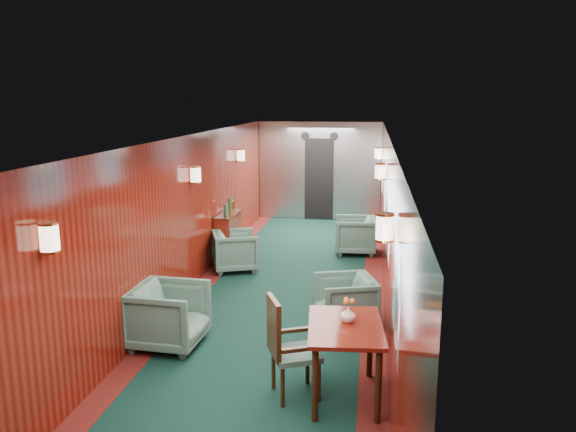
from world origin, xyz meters
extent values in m
plane|color=black|center=(0.00, 0.00, 0.00)|extent=(12.00, 12.00, 0.00)
cube|color=white|center=(0.00, 0.00, 2.35)|extent=(3.00, 12.00, 0.10)
cube|color=white|center=(0.00, 0.00, 2.36)|extent=(1.20, 12.00, 0.06)
cube|color=#62170D|center=(0.00, 6.00, 1.20)|extent=(3.00, 0.10, 2.40)
cube|color=#62170D|center=(-1.50, 0.00, 1.20)|extent=(0.10, 12.00, 2.40)
cube|color=#62170D|center=(1.50, 0.00, 1.20)|extent=(0.10, 12.00, 2.40)
cube|color=#47110E|center=(-1.35, 0.00, 0.00)|extent=(0.30, 12.00, 0.01)
cube|color=#47110E|center=(1.35, 0.00, 0.00)|extent=(0.30, 12.00, 0.01)
cube|color=#B6B7BD|center=(0.00, 5.92, 1.20)|extent=(2.98, 0.12, 2.38)
cube|color=black|center=(0.00, 5.84, 1.00)|extent=(0.70, 0.06, 2.00)
cylinder|color=black|center=(-0.35, 5.85, 2.05)|extent=(0.20, 0.04, 0.20)
cylinder|color=black|center=(0.35, 5.85, 2.05)|extent=(0.20, 0.04, 0.20)
cube|color=silver|center=(1.49, -3.50, 1.45)|extent=(0.02, 1.10, 0.80)
cube|color=#446667|center=(1.48, -3.50, 1.45)|extent=(0.01, 0.96, 0.66)
cube|color=silver|center=(1.49, -1.00, 1.45)|extent=(0.02, 1.10, 0.80)
cube|color=#446667|center=(1.48, -1.00, 1.45)|extent=(0.01, 0.96, 0.66)
cube|color=silver|center=(1.49, 1.50, 1.45)|extent=(0.02, 1.10, 0.80)
cube|color=#446667|center=(1.48, 1.50, 1.45)|extent=(0.01, 0.96, 0.66)
cube|color=silver|center=(1.49, 4.00, 1.45)|extent=(0.02, 1.10, 0.80)
cube|color=#446667|center=(1.48, 4.00, 1.45)|extent=(0.01, 0.96, 0.66)
cylinder|color=#FFF0C6|center=(-1.40, -3.50, 1.80)|extent=(0.16, 0.16, 0.24)
cylinder|color=#B87C33|center=(-1.40, -3.50, 1.68)|extent=(0.17, 0.17, 0.02)
cylinder|color=#FFF0C6|center=(1.40, -2.70, 1.80)|extent=(0.16, 0.16, 0.24)
cylinder|color=#B87C33|center=(1.40, -2.70, 1.68)|extent=(0.17, 0.17, 0.02)
cylinder|color=#FFF0C6|center=(-1.40, 0.50, 1.80)|extent=(0.16, 0.16, 0.24)
cylinder|color=#B87C33|center=(-1.40, 0.50, 1.68)|extent=(0.17, 0.17, 0.02)
cylinder|color=#FFF0C6|center=(1.40, 1.30, 1.80)|extent=(0.16, 0.16, 0.24)
cylinder|color=#B87C33|center=(1.40, 1.30, 1.68)|extent=(0.17, 0.17, 0.02)
cylinder|color=#FFF0C6|center=(-1.40, 3.50, 1.80)|extent=(0.16, 0.16, 0.24)
cylinder|color=#B87C33|center=(-1.40, 3.50, 1.68)|extent=(0.17, 0.17, 0.02)
cylinder|color=#FFF0C6|center=(1.40, 4.30, 1.80)|extent=(0.16, 0.16, 0.24)
cylinder|color=#B87C33|center=(1.40, 4.30, 1.68)|extent=(0.17, 0.17, 0.02)
cube|color=#62170D|center=(1.06, -2.55, 0.75)|extent=(0.81, 1.09, 0.04)
cylinder|color=#331A0B|center=(0.81, -3.02, 0.37)|extent=(0.06, 0.06, 0.73)
cylinder|color=#331A0B|center=(1.39, -2.97, 0.37)|extent=(0.06, 0.06, 0.73)
cylinder|color=#331A0B|center=(0.73, -2.14, 0.37)|extent=(0.06, 0.06, 0.73)
cylinder|color=#331A0B|center=(1.31, -2.08, 0.37)|extent=(0.06, 0.06, 0.73)
cube|color=#1B4138|center=(0.57, -2.58, 0.45)|extent=(0.59, 0.59, 0.06)
cube|color=#331A0B|center=(0.37, -2.67, 0.76)|extent=(0.21, 0.39, 0.58)
cube|color=#1B4138|center=(0.39, -2.66, 0.70)|extent=(0.14, 0.29, 0.35)
cube|color=#331A0B|center=(0.66, -2.78, 0.60)|extent=(0.39, 0.21, 0.04)
cube|color=#331A0B|center=(0.48, -2.38, 0.60)|extent=(0.39, 0.21, 0.04)
cylinder|color=#331A0B|center=(0.48, -2.82, 0.21)|extent=(0.04, 0.04, 0.42)
cylinder|color=#331A0B|center=(0.81, -2.67, 0.21)|extent=(0.04, 0.04, 0.42)
cylinder|color=#331A0B|center=(0.33, -2.49, 0.21)|extent=(0.04, 0.04, 0.42)
cylinder|color=#331A0B|center=(0.67, -2.34, 0.21)|extent=(0.04, 0.04, 0.42)
cube|color=#62170D|center=(-1.34, 2.14, 0.43)|extent=(0.28, 0.95, 0.85)
cube|color=#331A0B|center=(-1.33, 2.14, 0.85)|extent=(0.30, 0.97, 0.02)
cylinder|color=#23462A|center=(-1.32, 1.91, 0.97)|extent=(0.07, 0.07, 0.22)
cylinder|color=#23462A|center=(-1.32, 2.24, 1.00)|extent=(0.06, 0.06, 0.28)
cylinder|color=#B87C33|center=(-1.32, 2.43, 0.95)|extent=(0.08, 0.08, 0.18)
imported|color=silver|center=(1.08, -2.47, 0.85)|extent=(0.18, 0.18, 0.16)
imported|color=#1B4138|center=(-1.10, -1.66, 0.38)|extent=(0.89, 0.86, 0.76)
imported|color=#1B4138|center=(-1.03, 1.45, 0.34)|extent=(0.97, 0.96, 0.69)
imported|color=#1B4138|center=(0.98, -0.73, 0.34)|extent=(0.92, 0.91, 0.67)
imported|color=#1B4138|center=(0.99, 2.86, 0.36)|extent=(0.82, 0.79, 0.71)
camera|label=1|loc=(1.27, -7.73, 2.95)|focal=35.00mm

